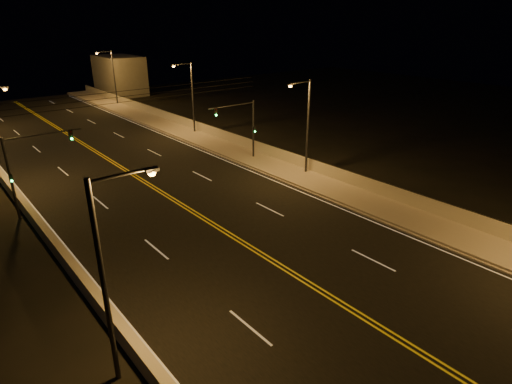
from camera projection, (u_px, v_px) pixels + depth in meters
road at (214, 225)px, 28.56m from camera, size 18.00×120.00×0.02m
sidewalk at (324, 185)px, 34.84m from camera, size 3.60×120.00×0.30m
curb at (308, 192)px, 33.77m from camera, size 0.14×120.00×0.15m
parapet_wall at (338, 174)px, 35.56m from camera, size 0.30×120.00×1.00m
jersey_barrier at (71, 267)px, 22.99m from camera, size 0.45×120.00×0.89m
distant_building_right at (120, 75)px, 75.39m from camera, size 6.00×10.00×6.58m
parapet_rail at (338, 168)px, 35.36m from camera, size 0.06×120.00×0.06m
lane_markings at (215, 225)px, 28.51m from camera, size 17.32×116.00×0.00m
streetlight_1 at (306, 121)px, 35.66m from camera, size 2.55×0.28×8.22m
streetlight_2 at (190, 93)px, 48.83m from camera, size 2.55×0.28×8.22m
streetlight_3 at (112, 74)px, 65.13m from camera, size 2.55×0.28×8.22m
streetlight_4 at (110, 268)px, 14.86m from camera, size 2.55×0.28×8.22m
traffic_signal_right at (245, 124)px, 39.72m from camera, size 5.11×0.31×5.74m
traffic_signal_left at (25, 165)px, 28.74m from camera, size 5.11×0.31×5.74m
overhead_wires at (140, 95)px, 32.55m from camera, size 22.00×0.03×0.83m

